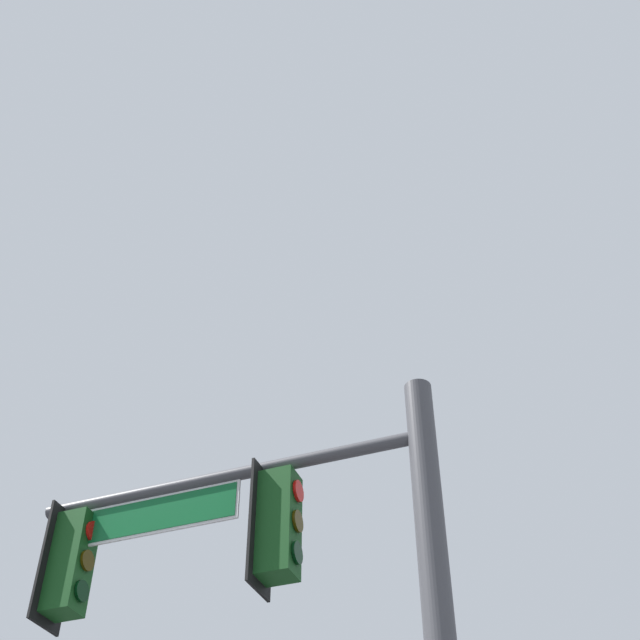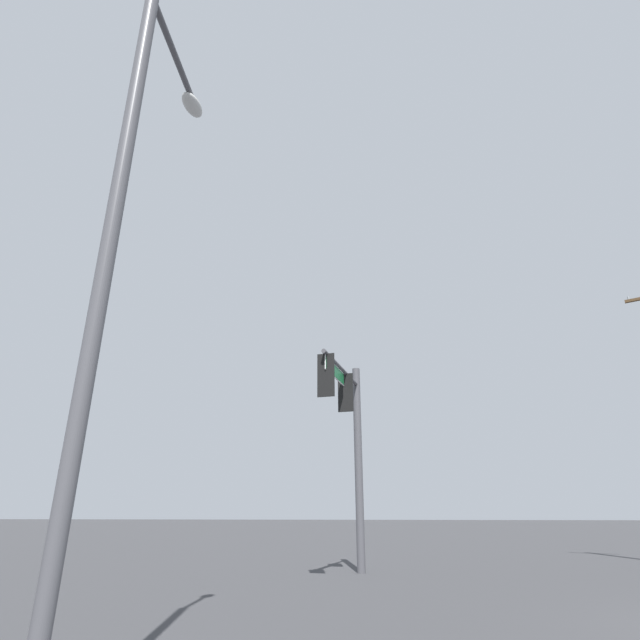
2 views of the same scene
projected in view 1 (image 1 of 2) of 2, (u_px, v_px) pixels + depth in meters
signal_pole_near at (306, 632)px, 7.83m from camera, size 4.39×0.82×6.86m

